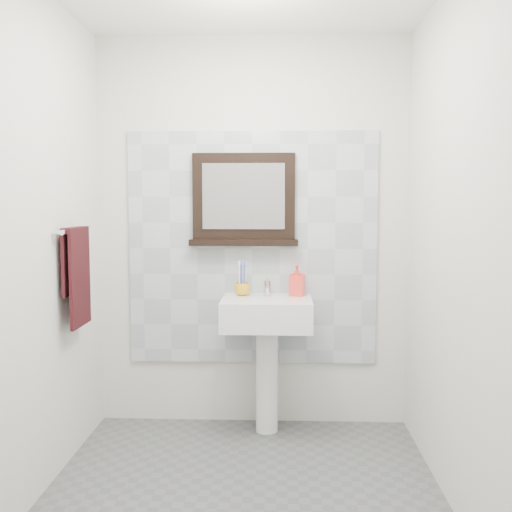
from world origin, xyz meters
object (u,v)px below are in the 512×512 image
Objects in this scene: pedestal_sink at (267,328)px; soap_dispenser at (297,280)px; toothbrush_cup at (242,289)px; framed_mirror at (244,202)px; hand_towel at (77,269)px.

pedestal_sink is 4.90× the size of soap_dispenser.
toothbrush_cup is 0.35m from soap_dispenser.
framed_mirror is 1.13m from hand_towel.
toothbrush_cup is 0.56m from framed_mirror.
framed_mirror is (0.00, 0.08, 0.55)m from toothbrush_cup.
toothbrush_cup is 0.18× the size of hand_towel.
toothbrush_cup is 1.03m from hand_towel.
soap_dispenser reaches higher than pedestal_sink.
hand_towel is (-1.04, -0.40, 0.41)m from pedestal_sink.
hand_towel reaches higher than pedestal_sink.
hand_towel is at bearing -150.31° from toothbrush_cup.
pedestal_sink is at bearing -50.76° from framed_mirror.
framed_mirror is at bearing 129.24° from pedestal_sink.
framed_mirror reaches higher than soap_dispenser.
pedestal_sink is 1.75× the size of hand_towel.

